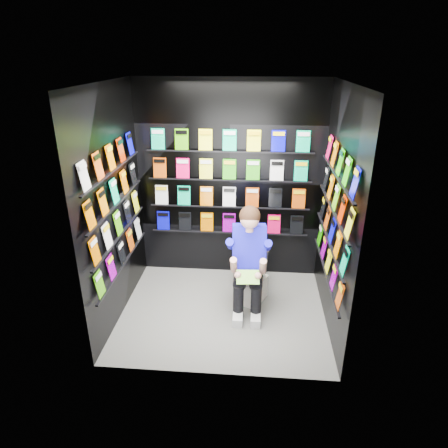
{
  "coord_description": "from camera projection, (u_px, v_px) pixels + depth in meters",
  "views": [
    {
      "loc": [
        0.34,
        -3.95,
        2.87
      ],
      "look_at": [
        -0.0,
        0.15,
        1.08
      ],
      "focal_mm": 32.0,
      "sensor_mm": 36.0,
      "label": 1
    }
  ],
  "objects": [
    {
      "name": "toilet",
      "position": [
        249.0,
        262.0,
        5.15
      ],
      "size": [
        0.47,
        0.78,
        0.73
      ],
      "primitive_type": "imported",
      "rotation": [
        0.0,
        0.0,
        3.21
      ],
      "color": "white",
      "rests_on": "floor"
    },
    {
      "name": "comics_left",
      "position": [
        116.0,
        207.0,
        4.35
      ],
      "size": [
        0.06,
        1.7,
        1.37
      ],
      "primitive_type": null,
      "color": "#C0470B",
      "rests_on": "wall_left"
    },
    {
      "name": "reader",
      "position": [
        249.0,
        247.0,
        4.64
      ],
      "size": [
        0.58,
        0.81,
        1.42
      ],
      "primitive_type": null,
      "rotation": [
        0.0,
        0.0,
        0.07
      ],
      "color": "#241FCB",
      "rests_on": "toilet"
    },
    {
      "name": "held_comic",
      "position": [
        248.0,
        277.0,
        4.4
      ],
      "size": [
        0.26,
        0.16,
        0.11
      ],
      "primitive_type": "cube",
      "rotation": [
        -0.96,
        0.0,
        0.07
      ],
      "color": "#159847",
      "rests_on": "reader"
    },
    {
      "name": "floor",
      "position": [
        223.0,
        312.0,
        4.78
      ],
      "size": [
        2.4,
        2.4,
        0.0
      ],
      "primitive_type": "plane",
      "color": "slate",
      "rests_on": "ground"
    },
    {
      "name": "wall_back",
      "position": [
        230.0,
        183.0,
        5.17
      ],
      "size": [
        2.4,
        0.04,
        2.6
      ],
      "primitive_type": "cube",
      "color": "black",
      "rests_on": "floor"
    },
    {
      "name": "wall_front",
      "position": [
        213.0,
        255.0,
        3.35
      ],
      "size": [
        2.4,
        0.04,
        2.6
      ],
      "primitive_type": "cube",
      "color": "black",
      "rests_on": "floor"
    },
    {
      "name": "comics_back",
      "position": [
        229.0,
        183.0,
        5.15
      ],
      "size": [
        2.1,
        0.06,
        1.37
      ],
      "primitive_type": null,
      "color": "#C0470B",
      "rests_on": "wall_back"
    },
    {
      "name": "longbox",
      "position": [
        254.0,
        291.0,
        4.94
      ],
      "size": [
        0.34,
        0.42,
        0.27
      ],
      "primitive_type": "cube",
      "rotation": [
        0.0,
        0.0,
        -0.43
      ],
      "color": "white",
      "rests_on": "floor"
    },
    {
      "name": "longbox_lid",
      "position": [
        255.0,
        281.0,
        4.88
      ],
      "size": [
        0.36,
        0.44,
        0.03
      ],
      "primitive_type": "cube",
      "rotation": [
        0.0,
        0.0,
        -0.43
      ],
      "color": "white",
      "rests_on": "longbox"
    },
    {
      "name": "ceiling",
      "position": [
        223.0,
        82.0,
        3.74
      ],
      "size": [
        2.4,
        2.4,
        0.0
      ],
      "primitive_type": "plane",
      "color": "white",
      "rests_on": "floor"
    },
    {
      "name": "wall_left",
      "position": [
        113.0,
        208.0,
        4.35
      ],
      "size": [
        0.04,
        2.0,
        2.6
      ],
      "primitive_type": "cube",
      "color": "black",
      "rests_on": "floor"
    },
    {
      "name": "wall_right",
      "position": [
        337.0,
        215.0,
        4.17
      ],
      "size": [
        0.04,
        2.0,
        2.6
      ],
      "primitive_type": "cube",
      "color": "black",
      "rests_on": "floor"
    },
    {
      "name": "comics_right",
      "position": [
        334.0,
        214.0,
        4.17
      ],
      "size": [
        0.06,
        1.7,
        1.37
      ],
      "primitive_type": null,
      "color": "#C0470B",
      "rests_on": "wall_right"
    }
  ]
}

